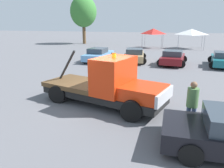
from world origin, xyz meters
TOP-DOWN VIEW (x-y plane):
  - ground_plane at (0.00, 0.00)m, footprint 160.00×160.00m
  - tow_truck at (0.38, -0.10)m, footprint 6.47×3.56m
  - person_near_truck at (3.98, -1.51)m, footprint 0.41×0.41m
  - parked_car_skyblue at (-4.39, 11.57)m, footprint 2.40×4.91m
  - parked_car_tan at (-0.77, 12.20)m, footprint 2.85×4.89m
  - parked_car_maroon at (2.97, 11.68)m, footprint 2.70×4.37m
  - parked_car_teal at (7.34, 11.99)m, footprint 2.70×4.69m
  - canopy_tent_red at (-0.41, 25.21)m, footprint 2.95×2.95m
  - canopy_tent_white at (5.13, 25.72)m, footprint 3.59×3.59m
  - tree_left at (-13.40, 28.64)m, footprint 4.74×4.74m

SIDE VIEW (x-z plane):
  - ground_plane at x=0.00m, z-range 0.00..0.00m
  - parked_car_maroon at x=2.97m, z-range -0.02..1.32m
  - parked_car_tan at x=-0.77m, z-range -0.02..1.32m
  - parked_car_teal at x=7.34m, z-range -0.02..1.32m
  - parked_car_skyblue at x=-4.39m, z-range -0.02..1.32m
  - tow_truck at x=0.38m, z-range -0.29..2.25m
  - person_near_truck at x=3.98m, z-range 0.14..1.97m
  - canopy_tent_white at x=5.13m, z-range 1.03..3.92m
  - canopy_tent_red at x=-0.41m, z-range 1.05..3.98m
  - tree_left at x=-13.40m, z-range 1.45..9.91m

